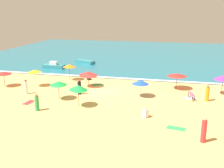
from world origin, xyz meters
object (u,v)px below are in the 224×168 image
beachgoer_5 (207,94)px  beach_umbrella_0 (88,73)px  beach_umbrella_6 (223,78)px  beach_umbrella_5 (69,66)px  parked_bicycle (191,96)px  beach_umbrella_4 (4,73)px  beachgoer_7 (204,131)px  small_boat_1 (54,66)px  beach_umbrella_3 (58,83)px  beach_umbrella_2 (35,71)px  beach_umbrella_7 (177,75)px  small_boat_0 (85,62)px  beachgoer_2 (37,103)px  beachgoer_1 (89,77)px  beachgoer_8 (79,87)px  beachgoer_4 (26,87)px  beach_umbrella_8 (78,88)px  beachgoer_3 (146,113)px  beach_umbrella_1 (141,82)px

beachgoer_5 → beach_umbrella_0: bearing=170.3°
beach_umbrella_0 → beach_umbrella_6: size_ratio=1.15×
beach_umbrella_5 → parked_bicycle: (15.33, -4.57, -1.55)m
beach_umbrella_4 → beachgoer_7: size_ratio=1.38×
beach_umbrella_6 → small_boat_1: size_ratio=0.81×
beach_umbrella_3 → small_boat_1: size_ratio=0.63×
beach_umbrella_6 → beach_umbrella_2: bearing=-175.6°
beach_umbrella_3 → beach_umbrella_4: beach_umbrella_3 is taller
beach_umbrella_7 → small_boat_0: bearing=142.0°
beachgoer_5 → small_boat_0: bearing=139.5°
beach_umbrella_0 → beachgoer_2: (-2.15, -8.72, -0.91)m
small_boat_0 → beachgoer_2: bearing=-82.6°
beach_umbrella_2 → beach_umbrella_3: 6.22m
beach_umbrella_7 → beachgoer_1: 11.60m
beachgoer_1 → beachgoer_7: (13.26, -14.80, 0.55)m
beach_umbrella_7 → parked_bicycle: 4.10m
beachgoer_8 → beach_umbrella_3: bearing=-124.7°
parked_bicycle → beach_umbrella_5: bearing=163.4°
beach_umbrella_2 → beach_umbrella_0: bearing=11.8°
beach_umbrella_5 → beach_umbrella_6: size_ratio=0.90×
small_boat_1 → beachgoer_4: bearing=-78.1°
beach_umbrella_3 → beach_umbrella_7: beach_umbrella_3 is taller
beach_umbrella_7 → beachgoer_1: size_ratio=3.77×
beachgoer_2 → beach_umbrella_8: bearing=30.0°
beachgoer_1 → small_boat_1: size_ratio=0.23×
beachgoer_2 → beachgoer_5: (15.60, 6.43, 0.04)m
beach_umbrella_5 → beachgoer_7: bearing=-41.9°
beachgoer_7 → parked_bicycle: bearing=92.0°
beachgoer_5 → beachgoer_8: bearing=-176.6°
beach_umbrella_8 → beach_umbrella_3: bearing=150.8°
beach_umbrella_2 → beach_umbrella_8: (7.58, -5.44, -0.01)m
beach_umbrella_7 → small_boat_1: size_ratio=0.88×
beach_umbrella_5 → parked_bicycle: size_ratio=1.39×
beachgoer_1 → small_boat_1: 9.28m
beachgoer_8 → beachgoer_5: bearing=3.4°
beach_umbrella_4 → beachgoer_8: size_ratio=1.55×
beachgoer_8 → beachgoer_4: bearing=-168.1°
beach_umbrella_3 → beachgoer_8: size_ratio=1.28×
beach_umbrella_4 → beach_umbrella_7: bearing=10.2°
beachgoer_3 → beachgoer_4: bearing=164.7°
beach_umbrella_4 → beach_umbrella_7: (20.37, 3.65, 0.02)m
beach_umbrella_3 → small_boat_1: beach_umbrella_3 is taller
beach_umbrella_2 → beach_umbrella_5: (2.94, 3.77, 0.04)m
beach_umbrella_2 → beach_umbrella_7: size_ratio=0.69×
small_boat_1 → small_boat_0: bearing=54.3°
beach_umbrella_1 → beach_umbrella_6: (8.63, 2.80, 0.30)m
beach_umbrella_4 → beach_umbrella_7: beach_umbrella_4 is taller
parked_bicycle → beach_umbrella_7: bearing=113.5°
beachgoer_1 → beachgoer_7: 19.88m
beachgoer_1 → small_boat_0: 11.06m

